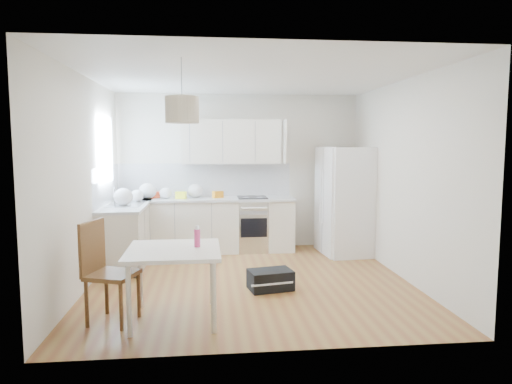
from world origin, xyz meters
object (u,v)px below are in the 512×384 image
Objects in this scene: gym_bag at (270,280)px; refrigerator at (346,201)px; dining_table at (174,257)px; dining_chair at (113,272)px.

refrigerator is at bearing 38.17° from gym_bag.
refrigerator is 1.85× the size of dining_table.
dining_table is 0.92× the size of dining_chair.
dining_chair is (-0.62, -0.01, -0.14)m from dining_table.
refrigerator is 3.75m from dining_table.
refrigerator reaches higher than dining_table.
dining_chair is 1.96× the size of gym_bag.
dining_table is 1.80× the size of gym_bag.
dining_chair reaches higher than gym_bag.
refrigerator is 3.33× the size of gym_bag.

